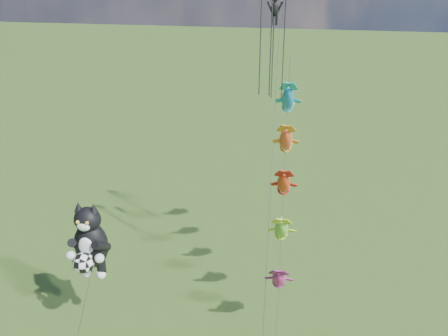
# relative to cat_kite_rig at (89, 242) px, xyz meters

# --- Properties ---
(cat_kite_rig) EXTENTS (2.66, 4.24, 9.95)m
(cat_kite_rig) POSITION_rel_cat_kite_rig_xyz_m (0.00, 0.00, 0.00)
(cat_kite_rig) COLOR brown
(cat_kite_rig) RESTS_ON ground
(fish_windsock_rig) EXTENTS (1.31, 15.96, 17.28)m
(fish_windsock_rig) POSITION_rel_cat_kite_rig_xyz_m (12.23, 5.54, 2.57)
(fish_windsock_rig) COLOR brown
(fish_windsock_rig) RESTS_ON ground
(parafoil_rig) EXTENTS (2.00, 17.49, 24.89)m
(parafoil_rig) POSITION_rel_cat_kite_rig_xyz_m (11.11, 5.90, 13.70)
(parafoil_rig) COLOR brown
(parafoil_rig) RESTS_ON ground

